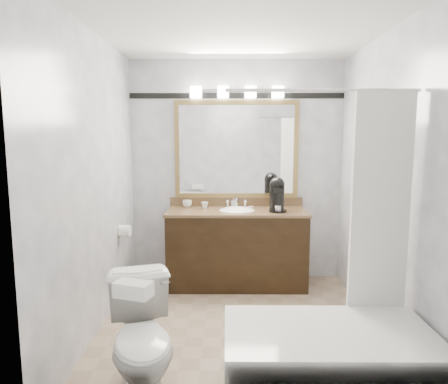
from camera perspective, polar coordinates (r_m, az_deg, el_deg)
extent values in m
cube|color=#9C836A|center=(3.66, 2.19, -18.88)|extent=(2.40, 2.60, 0.01)
cube|color=white|center=(3.38, 2.43, 22.66)|extent=(2.40, 2.60, 0.01)
cube|color=silver|center=(4.59, 1.77, 2.96)|extent=(2.40, 0.01, 2.50)
cube|color=silver|center=(2.00, 3.53, -3.37)|extent=(2.40, 0.01, 2.50)
cube|color=silver|center=(3.47, -18.02, 1.00)|extent=(0.01, 2.60, 2.50)
cube|color=silver|center=(3.54, 22.18, 0.94)|extent=(0.01, 2.60, 2.50)
cube|color=black|center=(4.46, 1.81, -8.19)|extent=(1.50, 0.55, 0.82)
cube|color=olive|center=(4.36, 1.83, -2.81)|extent=(1.53, 0.58, 0.03)
cube|color=olive|center=(4.61, 1.76, -1.40)|extent=(1.53, 0.03, 0.10)
ellipsoid|color=white|center=(4.36, 1.83, -3.00)|extent=(0.44, 0.34, 0.14)
cube|color=olive|center=(4.56, 1.82, 12.67)|extent=(1.40, 0.04, 0.05)
cube|color=olive|center=(4.60, 1.76, -0.48)|extent=(1.40, 0.04, 0.05)
cube|color=olive|center=(4.58, -6.72, 6.03)|extent=(0.05, 0.04, 1.00)
cube|color=olive|center=(4.62, 10.24, 5.98)|extent=(0.05, 0.04, 1.00)
cube|color=white|center=(4.56, 1.79, 6.07)|extent=(1.30, 0.01, 1.00)
cube|color=silver|center=(4.57, 1.83, 14.24)|extent=(0.90, 0.05, 0.03)
cube|color=white|center=(4.53, -4.04, 14.03)|extent=(0.12, 0.12, 0.12)
cube|color=white|center=(4.51, -0.12, 14.07)|extent=(0.12, 0.12, 0.12)
cube|color=white|center=(4.52, 3.80, 14.04)|extent=(0.12, 0.12, 0.12)
cube|color=white|center=(4.55, 7.69, 13.95)|extent=(0.12, 0.12, 0.12)
cube|color=black|center=(4.59, 1.82, 13.59)|extent=(2.40, 0.01, 0.06)
cube|color=white|center=(2.81, 14.62, -22.61)|extent=(1.30, 0.72, 0.45)
cylinder|color=silver|center=(2.82, 13.93, 13.94)|extent=(1.30, 0.02, 0.02)
cube|color=white|center=(2.95, 21.43, -1.75)|extent=(0.40, 0.04, 1.55)
cylinder|color=white|center=(4.17, -13.98, -5.42)|extent=(0.11, 0.12, 0.12)
imported|color=white|center=(2.72, -11.52, -20.09)|extent=(0.60, 0.82, 0.75)
cube|color=white|center=(2.37, -12.82, -13.41)|extent=(0.23, 0.17, 0.08)
cylinder|color=black|center=(4.30, 7.67, -2.67)|extent=(0.19, 0.19, 0.02)
cylinder|color=black|center=(4.34, 7.55, -0.74)|extent=(0.16, 0.16, 0.27)
sphere|color=black|center=(4.32, 7.59, 1.05)|extent=(0.16, 0.16, 0.16)
cube|color=black|center=(4.25, 7.78, 0.28)|extent=(0.11, 0.11, 0.05)
cylinder|color=silver|center=(4.28, 7.73, -2.31)|extent=(0.06, 0.06, 0.06)
imported|color=white|center=(4.56, -5.29, -1.66)|extent=(0.11, 0.11, 0.08)
imported|color=white|center=(4.46, -2.76, -1.91)|extent=(0.10, 0.10, 0.07)
imported|color=white|center=(4.54, 1.38, -1.53)|extent=(0.06, 0.06, 0.10)
cube|color=beige|center=(4.48, 3.82, -2.20)|extent=(0.08, 0.07, 0.02)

